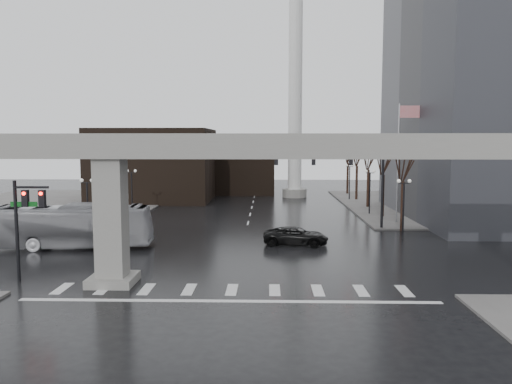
# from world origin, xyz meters

# --- Properties ---
(ground) EXTENTS (160.00, 160.00, 0.00)m
(ground) POSITION_xyz_m (0.00, 0.00, 0.00)
(ground) COLOR black
(ground) RESTS_ON ground
(sidewalk_ne) EXTENTS (28.00, 36.00, 0.15)m
(sidewalk_ne) POSITION_xyz_m (26.00, 36.00, 0.07)
(sidewalk_ne) COLOR slate
(sidewalk_ne) RESTS_ON ground
(sidewalk_nw) EXTENTS (28.00, 36.00, 0.15)m
(sidewalk_nw) POSITION_xyz_m (-26.00, 36.00, 0.07)
(sidewalk_nw) COLOR slate
(sidewalk_nw) RESTS_ON ground
(elevated_guideway) EXTENTS (48.00, 2.60, 8.70)m
(elevated_guideway) POSITION_xyz_m (1.26, 0.00, 6.88)
(elevated_guideway) COLOR gray
(elevated_guideway) RESTS_ON ground
(building_far_left) EXTENTS (16.00, 14.00, 10.00)m
(building_far_left) POSITION_xyz_m (-14.00, 42.00, 5.00)
(building_far_left) COLOR black
(building_far_left) RESTS_ON ground
(building_far_mid) EXTENTS (10.00, 10.00, 8.00)m
(building_far_mid) POSITION_xyz_m (-2.00, 52.00, 4.00)
(building_far_mid) COLOR black
(building_far_mid) RESTS_ON ground
(smokestack) EXTENTS (3.60, 3.60, 30.00)m
(smokestack) POSITION_xyz_m (6.00, 46.00, 13.35)
(smokestack) COLOR silver
(smokestack) RESTS_ON ground
(signal_mast_arm) EXTENTS (12.12, 0.43, 8.00)m
(signal_mast_arm) POSITION_xyz_m (8.99, 18.80, 5.83)
(signal_mast_arm) COLOR black
(signal_mast_arm) RESTS_ON ground
(signal_left_pole) EXTENTS (2.30, 0.30, 6.00)m
(signal_left_pole) POSITION_xyz_m (-12.25, 0.50, 4.07)
(signal_left_pole) COLOR black
(signal_left_pole) RESTS_ON ground
(flagpole_assembly) EXTENTS (2.06, 0.12, 12.00)m
(flagpole_assembly) POSITION_xyz_m (15.29, 22.00, 7.53)
(flagpole_assembly) COLOR silver
(flagpole_assembly) RESTS_ON ground
(lamp_right_0) EXTENTS (1.22, 0.32, 5.11)m
(lamp_right_0) POSITION_xyz_m (13.50, 14.00, 3.47)
(lamp_right_0) COLOR black
(lamp_right_0) RESTS_ON ground
(lamp_right_1) EXTENTS (1.22, 0.32, 5.11)m
(lamp_right_1) POSITION_xyz_m (13.50, 28.00, 3.47)
(lamp_right_1) COLOR black
(lamp_right_1) RESTS_ON ground
(lamp_right_2) EXTENTS (1.22, 0.32, 5.11)m
(lamp_right_2) POSITION_xyz_m (13.50, 42.00, 3.47)
(lamp_right_2) COLOR black
(lamp_right_2) RESTS_ON ground
(lamp_left_0) EXTENTS (1.22, 0.32, 5.11)m
(lamp_left_0) POSITION_xyz_m (-13.50, 14.00, 3.47)
(lamp_left_0) COLOR black
(lamp_left_0) RESTS_ON ground
(lamp_left_1) EXTENTS (1.22, 0.32, 5.11)m
(lamp_left_1) POSITION_xyz_m (-13.50, 28.00, 3.47)
(lamp_left_1) COLOR black
(lamp_left_1) RESTS_ON ground
(lamp_left_2) EXTENTS (1.22, 0.32, 5.11)m
(lamp_left_2) POSITION_xyz_m (-13.50, 42.00, 3.47)
(lamp_left_2) COLOR black
(lamp_left_2) RESTS_ON ground
(tree_right_0) EXTENTS (1.09, 1.58, 7.50)m
(tree_right_0) POSITION_xyz_m (14.53, 18.02, 2.79)
(tree_right_0) COLOR black
(tree_right_0) RESTS_ON ground
(tree_right_1) EXTENTS (1.09, 1.61, 7.67)m
(tree_right_1) POSITION_xyz_m (14.53, 26.02, 2.85)
(tree_right_1) COLOR black
(tree_right_1) RESTS_ON ground
(tree_right_2) EXTENTS (1.10, 1.63, 7.85)m
(tree_right_2) POSITION_xyz_m (14.53, 34.02, 2.91)
(tree_right_2) COLOR black
(tree_right_2) RESTS_ON ground
(tree_right_3) EXTENTS (1.11, 1.66, 8.02)m
(tree_right_3) POSITION_xyz_m (14.53, 42.02, 2.98)
(tree_right_3) COLOR black
(tree_right_3) RESTS_ON ground
(tree_right_4) EXTENTS (1.12, 1.69, 8.19)m
(tree_right_4) POSITION_xyz_m (14.53, 50.02, 3.04)
(tree_right_4) COLOR black
(tree_right_4) RESTS_ON ground
(pickup_truck) EXTENTS (5.41, 2.95, 1.44)m
(pickup_truck) POSITION_xyz_m (4.27, 11.31, 0.72)
(pickup_truck) COLOR black
(pickup_truck) RESTS_ON ground
(city_bus) EXTENTS (12.58, 3.84, 3.45)m
(city_bus) POSITION_xyz_m (-13.29, 9.68, 1.73)
(city_bus) COLOR #A6A5AA
(city_bus) RESTS_ON ground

